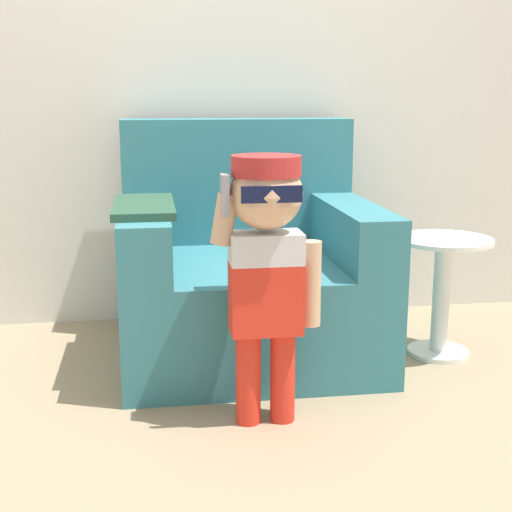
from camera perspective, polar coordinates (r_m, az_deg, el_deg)
name	(u,v)px	position (r m, az deg, el deg)	size (l,w,h in m)	color
ground_plane	(214,371)	(2.92, -3.41, -9.16)	(10.00, 10.00, 0.00)	#998466
wall_back	(195,49)	(3.48, -4.90, 16.20)	(10.00, 0.05, 2.60)	silver
armchair	(246,272)	(3.06, -0.82, -1.28)	(1.06, 0.99, 0.98)	teal
person_child	(266,249)	(2.30, 0.84, 0.60)	(0.37, 0.28, 0.90)	red
side_table	(442,285)	(3.10, 14.64, -2.26)	(0.40, 0.40, 0.51)	white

